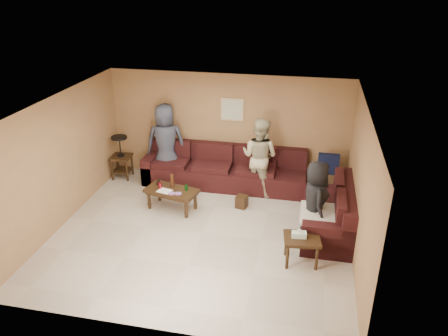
% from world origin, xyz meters
% --- Properties ---
extents(room, '(5.60, 5.50, 2.50)m').
position_xyz_m(room, '(0.00, 0.00, 1.66)').
color(room, '#B6AC9A').
rests_on(room, ground).
extents(sectional_sofa, '(4.65, 2.90, 0.97)m').
position_xyz_m(sectional_sofa, '(0.81, 1.52, 0.33)').
color(sectional_sofa, '#331112').
rests_on(sectional_sofa, ground).
extents(coffee_table, '(1.17, 0.77, 0.73)m').
position_xyz_m(coffee_table, '(-0.84, 0.77, 0.38)').
color(coffee_table, '#311F10').
rests_on(coffee_table, ground).
extents(end_table_left, '(0.48, 0.48, 1.04)m').
position_xyz_m(end_table_left, '(-2.47, 1.97, 0.54)').
color(end_table_left, '#311F10').
rests_on(end_table_left, ground).
extents(side_table_right, '(0.66, 0.57, 0.64)m').
position_xyz_m(side_table_right, '(1.86, -0.54, 0.43)').
color(side_table_right, '#311F10').
rests_on(side_table_right, ground).
extents(waste_bin, '(0.26, 0.26, 0.26)m').
position_xyz_m(waste_bin, '(0.57, 1.12, 0.13)').
color(waste_bin, '#311F10').
rests_on(waste_bin, ground).
extents(wall_art, '(0.52, 0.04, 0.52)m').
position_xyz_m(wall_art, '(0.10, 2.48, 1.70)').
color(wall_art, tan).
rests_on(wall_art, ground).
extents(person_left, '(1.02, 0.78, 1.85)m').
position_xyz_m(person_left, '(-1.37, 2.07, 0.93)').
color(person_left, '#313644').
rests_on(person_left, ground).
extents(person_middle, '(1.01, 0.90, 1.73)m').
position_xyz_m(person_middle, '(0.83, 1.88, 0.87)').
color(person_middle, tan).
rests_on(person_middle, ground).
extents(person_right, '(0.64, 0.84, 1.53)m').
position_xyz_m(person_right, '(2.05, 0.30, 0.76)').
color(person_right, black).
rests_on(person_right, ground).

